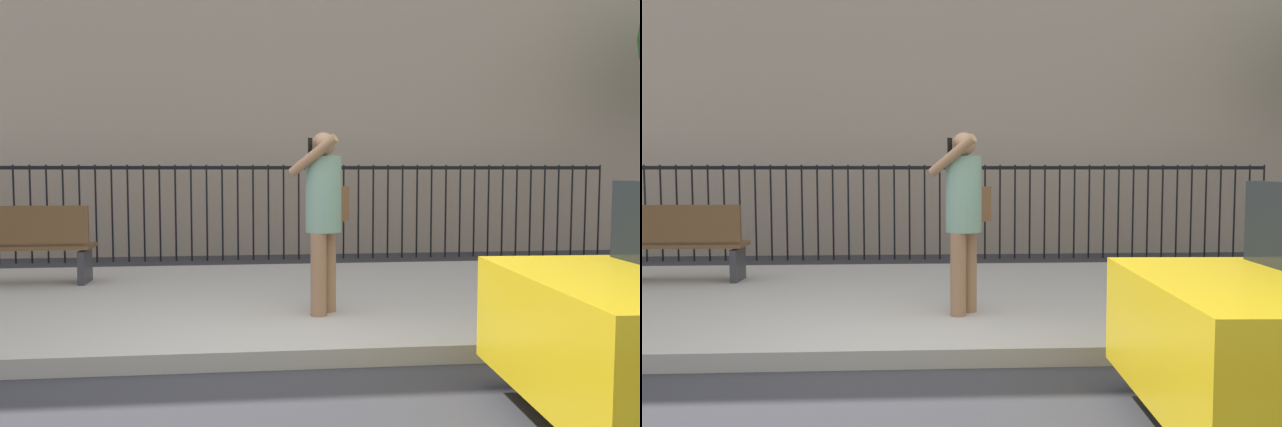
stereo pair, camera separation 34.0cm
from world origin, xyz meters
TOP-DOWN VIEW (x-y plane):
  - ground_plane at (0.00, 0.00)m, footprint 60.00×60.00m
  - sidewalk at (0.00, 2.20)m, footprint 28.00×4.40m
  - building_facade at (0.00, 8.50)m, footprint 28.00×4.00m
  - iron_fence at (0.00, 5.90)m, footprint 12.03×0.04m
  - pedestrian_on_phone at (0.53, 1.22)m, footprint 0.63×0.72m
  - street_bench at (-2.87, 3.06)m, footprint 1.60×0.45m

SIDE VIEW (x-z plane):
  - ground_plane at x=0.00m, z-range 0.00..0.00m
  - sidewalk at x=0.00m, z-range 0.00..0.15m
  - street_bench at x=-2.87m, z-range 0.18..1.13m
  - iron_fence at x=0.00m, z-range 0.22..1.82m
  - pedestrian_on_phone at x=0.53m, z-range 0.29..2.01m
  - building_facade at x=0.00m, z-range 0.00..9.05m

